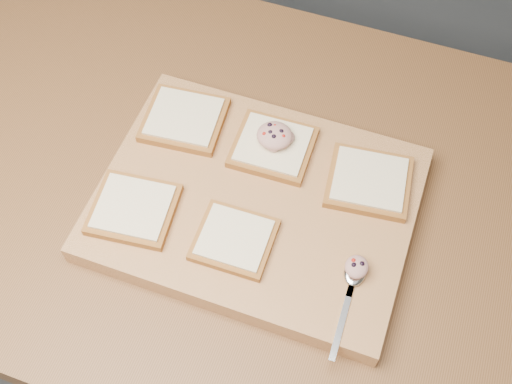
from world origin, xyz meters
TOP-DOWN VIEW (x-y plane):
  - ground at (0.00, 0.00)m, footprint 4.00×4.00m
  - island_counter at (0.00, 0.00)m, footprint 2.00×0.80m
  - cutting_board at (-0.01, -0.04)m, footprint 0.47×0.36m
  - bread_far_left at (-0.17, 0.05)m, footprint 0.14×0.13m
  - bread_far_center at (-0.01, 0.05)m, footprint 0.12×0.11m
  - bread_far_right at (0.14, 0.04)m, footprint 0.14×0.13m
  - bread_near_left at (-0.17, -0.13)m, footprint 0.13×0.12m
  - bread_near_center at (-0.01, -0.13)m, footprint 0.11×0.10m
  - tuna_salad_dollop at (-0.01, 0.05)m, footprint 0.06×0.05m
  - spoon at (0.16, -0.13)m, footprint 0.03×0.16m
  - spoon_salad at (0.16, -0.11)m, footprint 0.03×0.04m

SIDE VIEW (x-z plane):
  - ground at x=0.00m, z-range 0.00..0.00m
  - island_counter at x=0.00m, z-range 0.00..0.90m
  - cutting_board at x=-0.01m, z-range 0.90..0.94m
  - spoon at x=0.16m, z-range 0.94..0.95m
  - bread_near_center at x=-0.01m, z-range 0.94..0.95m
  - bread_near_left at x=-0.17m, z-range 0.94..0.95m
  - bread_far_center at x=-0.01m, z-range 0.94..0.95m
  - bread_far_right at x=0.14m, z-range 0.94..0.95m
  - bread_far_left at x=-0.17m, z-range 0.94..0.95m
  - spoon_salad at x=0.16m, z-range 0.95..0.97m
  - tuna_salad_dollop at x=-0.01m, z-range 0.95..0.98m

